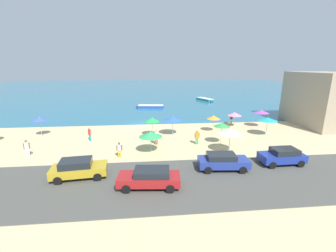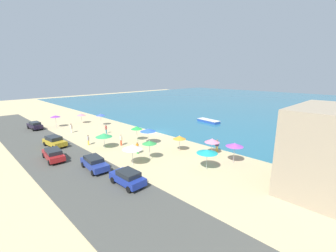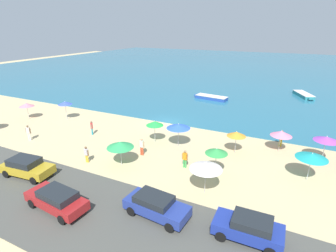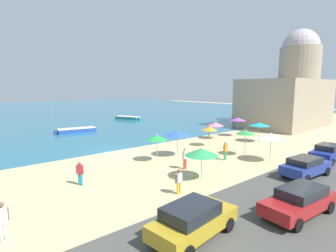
{
  "view_description": "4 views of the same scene",
  "coord_description": "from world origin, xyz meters",
  "px_view_note": "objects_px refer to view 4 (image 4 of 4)",
  "views": [
    {
      "loc": [
        0.89,
        -33.61,
        8.79
      ],
      "look_at": [
        3.74,
        -4.44,
        0.88
      ],
      "focal_mm": 24.0,
      "sensor_mm": 36.0,
      "label": 1
    },
    {
      "loc": [
        30.23,
        -27.17,
        10.84
      ],
      "look_at": [
        1.01,
        1.85,
        1.07
      ],
      "focal_mm": 24.0,
      "sensor_mm": 36.0,
      "label": 2
    },
    {
      "loc": [
        14.16,
        -28.54,
        11.67
      ],
      "look_at": [
        3.06,
        -5.72,
        2.03
      ],
      "focal_mm": 28.0,
      "sensor_mm": 36.0,
      "label": 3
    },
    {
      "loc": [
        -12.27,
        -24.02,
        6.51
      ],
      "look_at": [
        8.55,
        0.9,
        1.78
      ],
      "focal_mm": 28.0,
      "sensor_mm": 36.0,
      "label": 4
    }
  ],
  "objects_px": {
    "beach_umbrella_8": "(178,133)",
    "skiff_nearshore": "(128,118)",
    "harbor_fortress": "(291,92)",
    "bather_3": "(185,157)",
    "bather_4": "(2,219)",
    "parked_car_2": "(299,200)",
    "bather_2": "(209,130)",
    "beach_umbrella_9": "(238,119)",
    "parked_car_1": "(193,220)",
    "beach_umbrella_2": "(246,132)",
    "beach_umbrella_3": "(271,136)",
    "parked_car_3": "(327,152)",
    "bather_0": "(179,180)",
    "beach_umbrella_4": "(202,152)",
    "beach_umbrella_5": "(216,124)",
    "bather_5": "(80,172)",
    "beach_umbrella_1": "(259,124)",
    "skiff_offshore": "(76,130)",
    "beach_umbrella_6": "(157,138)",
    "parked_car_4": "(306,166)",
    "beach_umbrella_0": "(209,128)",
    "bather_1": "(225,150)"
  },
  "relations": [
    {
      "from": "bather_4",
      "to": "skiff_offshore",
      "type": "bearing_deg",
      "value": 63.33
    },
    {
      "from": "beach_umbrella_4",
      "to": "bather_5",
      "type": "height_order",
      "value": "beach_umbrella_4"
    },
    {
      "from": "beach_umbrella_4",
      "to": "bather_1",
      "type": "xyz_separation_m",
      "value": [
        5.33,
        2.02,
        -1.05
      ]
    },
    {
      "from": "parked_car_1",
      "to": "beach_umbrella_2",
      "type": "bearing_deg",
      "value": 25.89
    },
    {
      "from": "beach_umbrella_0",
      "to": "bather_1",
      "type": "bearing_deg",
      "value": -124.49
    },
    {
      "from": "parked_car_2",
      "to": "beach_umbrella_8",
      "type": "bearing_deg",
      "value": 75.91
    },
    {
      "from": "beach_umbrella_6",
      "to": "skiff_offshore",
      "type": "distance_m",
      "value": 19.84
    },
    {
      "from": "skiff_nearshore",
      "to": "beach_umbrella_1",
      "type": "bearing_deg",
      "value": -89.38
    },
    {
      "from": "beach_umbrella_2",
      "to": "bather_0",
      "type": "height_order",
      "value": "beach_umbrella_2"
    },
    {
      "from": "bather_1",
      "to": "skiff_nearshore",
      "type": "distance_m",
      "value": 33.68
    },
    {
      "from": "beach_umbrella_3",
      "to": "parked_car_2",
      "type": "relative_size",
      "value": 0.56
    },
    {
      "from": "skiff_nearshore",
      "to": "skiff_offshore",
      "type": "bearing_deg",
      "value": -147.99
    },
    {
      "from": "parked_car_1",
      "to": "harbor_fortress",
      "type": "xyz_separation_m",
      "value": [
        37.82,
        13.91,
        5.0
      ]
    },
    {
      "from": "bather_0",
      "to": "parked_car_1",
      "type": "bearing_deg",
      "value": -125.16
    },
    {
      "from": "parked_car_2",
      "to": "skiff_nearshore",
      "type": "xyz_separation_m",
      "value": [
        14.97,
        41.37,
        -0.46
      ]
    },
    {
      "from": "bather_0",
      "to": "beach_umbrella_5",
      "type": "bearing_deg",
      "value": 33.12
    },
    {
      "from": "beach_umbrella_9",
      "to": "parked_car_4",
      "type": "height_order",
      "value": "beach_umbrella_9"
    },
    {
      "from": "bather_3",
      "to": "bather_4",
      "type": "relative_size",
      "value": 1.01
    },
    {
      "from": "bather_4",
      "to": "parked_car_3",
      "type": "xyz_separation_m",
      "value": [
        24.09,
        -4.23,
        -0.13
      ]
    },
    {
      "from": "beach_umbrella_5",
      "to": "beach_umbrella_8",
      "type": "height_order",
      "value": "beach_umbrella_8"
    },
    {
      "from": "beach_umbrella_2",
      "to": "bather_3",
      "type": "height_order",
      "value": "beach_umbrella_2"
    },
    {
      "from": "bather_4",
      "to": "bather_5",
      "type": "xyz_separation_m",
      "value": [
        5.05,
        4.29,
        -0.06
      ]
    },
    {
      "from": "bather_3",
      "to": "parked_car_3",
      "type": "relative_size",
      "value": 0.45
    },
    {
      "from": "beach_umbrella_4",
      "to": "parked_car_1",
      "type": "distance_m",
      "value": 7.79
    },
    {
      "from": "beach_umbrella_9",
      "to": "skiff_nearshore",
      "type": "height_order",
      "value": "beach_umbrella_9"
    },
    {
      "from": "bather_0",
      "to": "bather_1",
      "type": "xyz_separation_m",
      "value": [
        8.43,
        3.02,
        0.05
      ]
    },
    {
      "from": "beach_umbrella_4",
      "to": "parked_car_2",
      "type": "xyz_separation_m",
      "value": [
        -0.24,
        -7.01,
        -1.16
      ]
    },
    {
      "from": "beach_umbrella_1",
      "to": "beach_umbrella_9",
      "type": "xyz_separation_m",
      "value": [
        1.22,
        3.94,
        0.16
      ]
    },
    {
      "from": "beach_umbrella_8",
      "to": "skiff_offshore",
      "type": "xyz_separation_m",
      "value": [
        -2.49,
        19.58,
        -1.86
      ]
    },
    {
      "from": "beach_umbrella_1",
      "to": "beach_umbrella_5",
      "type": "height_order",
      "value": "beach_umbrella_1"
    },
    {
      "from": "bather_0",
      "to": "parked_car_2",
      "type": "bearing_deg",
      "value": -64.61
    },
    {
      "from": "beach_umbrella_8",
      "to": "skiff_nearshore",
      "type": "xyz_separation_m",
      "value": [
        11.74,
        28.48,
        -1.84
      ]
    },
    {
      "from": "parked_car_1",
      "to": "parked_car_4",
      "type": "height_order",
      "value": "parked_car_1"
    },
    {
      "from": "beach_umbrella_4",
      "to": "beach_umbrella_5",
      "type": "xyz_separation_m",
      "value": [
        12.54,
        9.19,
        -0.08
      ]
    },
    {
      "from": "beach_umbrella_5",
      "to": "parked_car_2",
      "type": "bearing_deg",
      "value": -128.27
    },
    {
      "from": "bather_3",
      "to": "bather_4",
      "type": "xyz_separation_m",
      "value": [
        -12.92,
        -2.34,
        -0.01
      ]
    },
    {
      "from": "bather_2",
      "to": "parked_car_2",
      "type": "height_order",
      "value": "bather_2"
    },
    {
      "from": "parked_car_2",
      "to": "beach_umbrella_4",
      "type": "bearing_deg",
      "value": 88.01
    },
    {
      "from": "beach_umbrella_3",
      "to": "parked_car_4",
      "type": "xyz_separation_m",
      "value": [
        -2.02,
        -3.88,
        -1.46
      ]
    },
    {
      "from": "bather_4",
      "to": "beach_umbrella_8",
      "type": "bearing_deg",
      "value": 20.79
    },
    {
      "from": "bather_0",
      "to": "harbor_fortress",
      "type": "distance_m",
      "value": 36.74
    },
    {
      "from": "parked_car_1",
      "to": "beach_umbrella_9",
      "type": "bearing_deg",
      "value": 31.22
    },
    {
      "from": "beach_umbrella_9",
      "to": "parked_car_1",
      "type": "bearing_deg",
      "value": -148.78
    },
    {
      "from": "beach_umbrella_8",
      "to": "bather_0",
      "type": "xyz_separation_m",
      "value": [
        -6.09,
        -6.88,
        -1.33
      ]
    },
    {
      "from": "bather_0",
      "to": "skiff_nearshore",
      "type": "bearing_deg",
      "value": 63.25
    },
    {
      "from": "skiff_nearshore",
      "to": "parked_car_4",
      "type": "bearing_deg",
      "value": -102.48
    },
    {
      "from": "harbor_fortress",
      "to": "bather_3",
      "type": "bearing_deg",
      "value": -168.24
    },
    {
      "from": "beach_umbrella_8",
      "to": "bather_4",
      "type": "distance_m",
      "value": 16.34
    },
    {
      "from": "bather_4",
      "to": "parked_car_2",
      "type": "xyz_separation_m",
      "value": [
        11.99,
        -7.11,
        -0.15
      ]
    },
    {
      "from": "beach_umbrella_2",
      "to": "beach_umbrella_3",
      "type": "bearing_deg",
      "value": -90.39
    }
  ]
}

